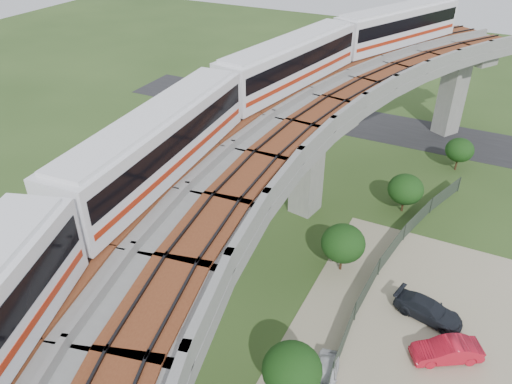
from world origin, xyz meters
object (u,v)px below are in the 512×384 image
metro_train (258,105)px  car_red (447,351)px  car_dark (428,310)px  car_white (326,375)px

metro_train → car_red: 18.24m
car_dark → metro_train: bearing=102.0°
metro_train → car_dark: metro_train is taller
metro_train → car_dark: size_ratio=14.08×
car_white → car_dark: bearing=48.3°
car_red → car_dark: bearing=176.9°
metro_train → car_white: (8.01, -7.62, -11.71)m
car_white → car_dark: size_ratio=0.75×
car_white → car_dark: 8.60m
metro_train → car_white: metro_train is taller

